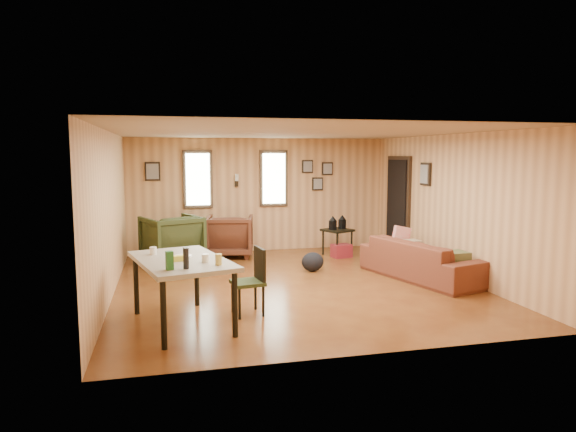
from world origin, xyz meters
The scene contains 11 objects.
room centered at (0.17, 0.27, 1.21)m, with size 5.54×6.04×2.44m.
sofa centered at (2.16, -0.14, 0.44)m, with size 2.23×0.65×0.87m, color brown.
recliner_brown centered at (-0.71, 2.48, 0.46)m, with size 0.90×0.84×0.93m, color #4D2617.
recliner_green centered at (-1.86, 2.16, 0.50)m, with size 0.97×0.91×1.00m, color #2E3819.
end_table centered at (-1.50, 2.60, 0.41)m, with size 0.69×0.65×0.73m.
side_table centered at (1.45, 2.10, 0.56)m, with size 0.69×0.69×0.83m.
cooler centered at (1.45, 1.85, 0.13)m, with size 0.42×0.33×0.27m.
backpack centered at (0.54, 0.79, 0.17)m, with size 0.45×0.37×0.34m.
sofa_pillows centered at (2.33, -0.01, 0.51)m, with size 0.53×1.82×0.38m.
dining_table centered at (-1.79, -1.60, 0.74)m, with size 1.33×1.79×1.05m.
dining_chair centered at (-0.90, -1.36, 0.49)m, with size 0.45×0.45×0.87m.
Camera 1 is at (-1.96, -7.77, 2.06)m, focal length 32.00 mm.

